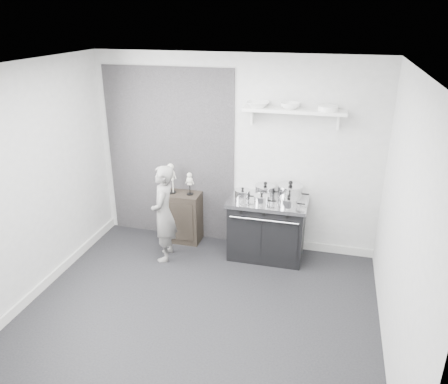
# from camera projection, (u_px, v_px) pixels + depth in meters

# --- Properties ---
(ground) EXTENTS (4.00, 4.00, 0.00)m
(ground) POSITION_uv_depth(u_px,v_px,m) (197.00, 313.00, 4.95)
(ground) COLOR black
(ground) RESTS_ON ground
(room_shell) EXTENTS (4.02, 3.62, 2.71)m
(room_shell) POSITION_uv_depth(u_px,v_px,m) (190.00, 173.00, 4.48)
(room_shell) COLOR #B8B8B5
(room_shell) RESTS_ON ground
(wall_shelf) EXTENTS (1.30, 0.26, 0.24)m
(wall_shelf) POSITION_uv_depth(u_px,v_px,m) (294.00, 111.00, 5.50)
(wall_shelf) COLOR white
(wall_shelf) RESTS_ON room_shell
(stove) EXTENTS (1.05, 0.66, 0.85)m
(stove) POSITION_uv_depth(u_px,v_px,m) (267.00, 228.00, 5.99)
(stove) COLOR black
(stove) RESTS_ON ground
(side_cabinet) EXTENTS (0.58, 0.34, 0.75)m
(side_cabinet) POSITION_uv_depth(u_px,v_px,m) (181.00, 217.00, 6.42)
(side_cabinet) COLOR black
(side_cabinet) RESTS_ON ground
(child) EXTENTS (0.41, 0.54, 1.35)m
(child) POSITION_uv_depth(u_px,v_px,m) (164.00, 214.00, 5.84)
(child) COLOR slate
(child) RESTS_ON ground
(pot_front_left) EXTENTS (0.30, 0.21, 0.17)m
(pot_front_left) POSITION_uv_depth(u_px,v_px,m) (243.00, 195.00, 5.81)
(pot_front_left) COLOR #BCBCBE
(pot_front_left) RESTS_ON stove
(pot_back_left) EXTENTS (0.37, 0.29, 0.20)m
(pot_back_left) POSITION_uv_depth(u_px,v_px,m) (265.00, 190.00, 5.94)
(pot_back_left) COLOR #BCBCBE
(pot_back_left) RESTS_ON stove
(pot_back_right) EXTENTS (0.42, 0.34, 0.27)m
(pot_back_right) POSITION_uv_depth(u_px,v_px,m) (290.00, 192.00, 5.81)
(pot_back_right) COLOR #BCBCBE
(pot_back_right) RESTS_ON stove
(pot_front_right) EXTENTS (0.33, 0.25, 0.17)m
(pot_front_right) POSITION_uv_depth(u_px,v_px,m) (289.00, 202.00, 5.60)
(pot_front_right) COLOR #BCBCBE
(pot_front_right) RESTS_ON stove
(pot_front_center) EXTENTS (0.29, 0.20, 0.15)m
(pot_front_center) POSITION_uv_depth(u_px,v_px,m) (262.00, 199.00, 5.70)
(pot_front_center) COLOR #BCBCBE
(pot_front_center) RESTS_ON stove
(skeleton_full) EXTENTS (0.14, 0.09, 0.51)m
(skeleton_full) POSITION_uv_depth(u_px,v_px,m) (171.00, 176.00, 6.21)
(skeleton_full) COLOR beige
(skeleton_full) RESTS_ON side_cabinet
(skeleton_torso) EXTENTS (0.11, 0.07, 0.38)m
(skeleton_torso) POSITION_uv_depth(u_px,v_px,m) (190.00, 182.00, 6.17)
(skeleton_torso) COLOR beige
(skeleton_torso) RESTS_ON side_cabinet
(bowl_large) EXTENTS (0.29, 0.29, 0.07)m
(bowl_large) POSITION_uv_depth(u_px,v_px,m) (258.00, 104.00, 5.58)
(bowl_large) COLOR white
(bowl_large) RESTS_ON wall_shelf
(bowl_small) EXTENTS (0.25, 0.25, 0.08)m
(bowl_small) POSITION_uv_depth(u_px,v_px,m) (290.00, 106.00, 5.48)
(bowl_small) COLOR white
(bowl_small) RESTS_ON wall_shelf
(plate_stack) EXTENTS (0.25, 0.25, 0.06)m
(plate_stack) POSITION_uv_depth(u_px,v_px,m) (328.00, 108.00, 5.38)
(plate_stack) COLOR white
(plate_stack) RESTS_ON wall_shelf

